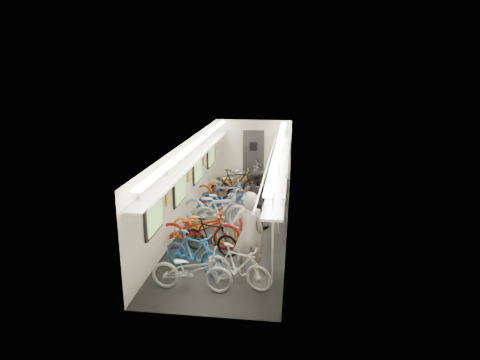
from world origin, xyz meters
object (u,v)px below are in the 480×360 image
(passenger_near, at_px, (249,234))
(passenger_mid, at_px, (256,198))
(bicycle_0, at_px, (192,270))
(backpack, at_px, (245,219))
(bicycle_1, at_px, (194,252))

(passenger_near, bearing_deg, passenger_mid, -106.00)
(bicycle_0, distance_m, passenger_mid, 3.92)
(passenger_mid, xyz_separation_m, backpack, (0.02, -2.85, 0.43))
(bicycle_1, relative_size, passenger_near, 0.82)
(passenger_near, relative_size, passenger_mid, 1.15)
(passenger_mid, bearing_deg, bicycle_0, 101.05)
(bicycle_0, height_order, passenger_mid, passenger_mid)
(bicycle_0, relative_size, passenger_mid, 1.03)
(bicycle_1, xyz_separation_m, backpack, (1.14, 0.12, 0.80))
(passenger_near, height_order, passenger_mid, passenger_near)
(bicycle_1, height_order, passenger_mid, passenger_mid)
(bicycle_0, bearing_deg, backpack, -44.67)
(passenger_mid, distance_m, backpack, 2.88)
(bicycle_0, xyz_separation_m, backpack, (1.00, 0.92, 0.82))
(bicycle_0, xyz_separation_m, passenger_mid, (0.98, 3.77, 0.39))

